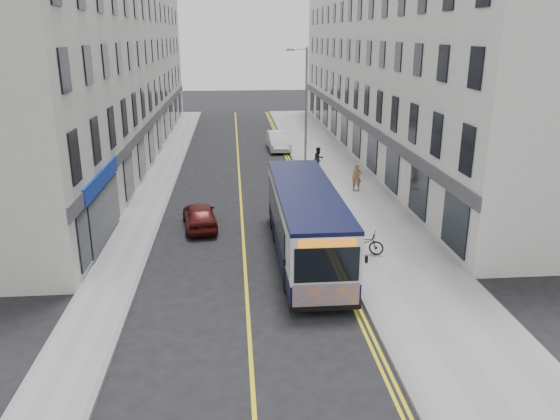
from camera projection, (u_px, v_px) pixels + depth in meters
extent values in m
plane|color=black|center=(245.00, 265.00, 21.68)|extent=(140.00, 140.00, 0.00)
cube|color=gray|center=(342.00, 182.00, 33.55)|extent=(4.50, 64.00, 0.12)
cube|color=gray|center=(156.00, 186.00, 32.62)|extent=(2.00, 64.00, 0.12)
cube|color=slate|center=(305.00, 183.00, 33.36)|extent=(0.18, 64.00, 0.13)
cube|color=slate|center=(173.00, 186.00, 32.70)|extent=(0.18, 64.00, 0.13)
cube|color=yellow|center=(240.00, 185.00, 33.05)|extent=(0.12, 64.00, 0.01)
cube|color=yellow|center=(298.00, 184.00, 33.34)|extent=(0.10, 64.00, 0.01)
cube|color=yellow|center=(301.00, 184.00, 33.36)|extent=(0.10, 64.00, 0.01)
cube|color=silver|center=(391.00, 66.00, 40.52)|extent=(6.00, 46.00, 13.00)
cube|color=beige|center=(109.00, 67.00, 38.83)|extent=(6.00, 46.00, 13.00)
cylinder|color=gray|center=(306.00, 114.00, 34.06)|extent=(0.14, 0.14, 8.00)
cylinder|color=gray|center=(299.00, 49.00, 32.81)|extent=(1.00, 0.08, 0.08)
cube|color=gray|center=(290.00, 50.00, 32.79)|extent=(0.50, 0.18, 0.12)
cube|color=black|center=(305.00, 241.00, 22.22)|extent=(2.30, 10.11, 0.83)
cube|color=silver|center=(306.00, 212.00, 21.83)|extent=(2.30, 10.11, 1.65)
cube|color=black|center=(306.00, 190.00, 21.55)|extent=(2.32, 10.11, 0.15)
cube|color=black|center=(276.00, 213.00, 22.32)|extent=(0.04, 7.90, 1.06)
cube|color=black|center=(332.00, 211.00, 22.51)|extent=(0.04, 7.90, 1.06)
cube|color=black|center=(327.00, 265.00, 17.05)|extent=(2.07, 0.04, 1.15)
cube|color=orange|center=(326.00, 297.00, 17.39)|extent=(2.16, 0.04, 0.87)
cube|color=orange|center=(328.00, 243.00, 16.82)|extent=(1.84, 0.04, 0.26)
cylinder|color=black|center=(287.00, 280.00, 19.34)|extent=(0.26, 0.92, 0.92)
cylinder|color=black|center=(345.00, 278.00, 19.51)|extent=(0.26, 0.92, 0.92)
cylinder|color=black|center=(276.00, 231.00, 24.13)|extent=(0.26, 0.92, 0.92)
cylinder|color=black|center=(322.00, 229.00, 24.30)|extent=(0.26, 0.92, 0.92)
cylinder|color=black|center=(273.00, 219.00, 25.70)|extent=(0.26, 0.92, 0.92)
cylinder|color=black|center=(317.00, 218.00, 25.87)|extent=(0.26, 0.92, 0.92)
imported|color=black|center=(362.00, 242.00, 22.45)|extent=(1.89, 1.32, 0.94)
imported|color=#8A613F|center=(357.00, 177.00, 31.40)|extent=(0.62, 0.47, 1.55)
imported|color=black|center=(319.00, 159.00, 35.88)|extent=(0.97, 0.92, 1.58)
imported|color=silver|center=(278.00, 141.00, 42.89)|extent=(1.71, 4.48, 1.46)
imported|color=#490E0C|center=(200.00, 215.00, 25.71)|extent=(1.96, 3.84, 1.25)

